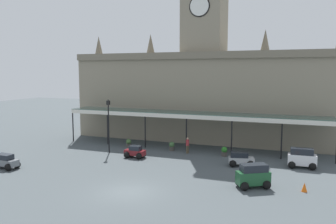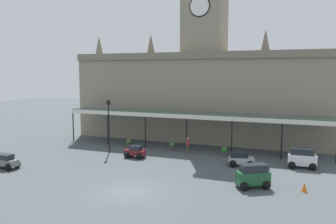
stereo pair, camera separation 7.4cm
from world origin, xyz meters
name	(u,v)px [view 2 (the right image)]	position (x,y,z in m)	size (l,w,h in m)	color
ground_plane	(128,192)	(0.00, 0.00, 0.00)	(140.00, 140.00, 0.00)	#454D50
station_building	(204,89)	(0.00, 20.55, 6.31)	(32.12, 7.14, 20.19)	gray
entrance_canopy	(190,114)	(0.00, 14.75, 3.87)	(29.22, 3.26, 4.03)	#38564C
car_grey_estate	(6,162)	(-12.84, 1.48, 0.56)	(2.30, 1.64, 1.27)	slate
car_silver_estate	(241,160)	(6.40, 9.59, 0.56)	(2.40, 1.89, 1.27)	#B2B5BA
car_maroon_sedan	(135,153)	(-3.88, 8.95, 0.50)	(2.06, 1.54, 1.19)	maroon
car_green_van	(253,177)	(8.15, 4.06, 0.81)	(2.59, 2.33, 1.77)	#1E512D
car_white_van	(302,159)	(11.56, 10.91, 0.81)	(2.44, 1.66, 1.77)	silver
pedestrian_beside_cars	(188,145)	(0.43, 12.56, 0.91)	(0.34, 0.39, 1.67)	brown
victorian_lamppost	(109,120)	(-7.32, 9.78, 3.46)	(0.30, 0.30, 5.65)	black
traffic_cone	(304,187)	(11.67, 4.51, 0.33)	(0.40, 0.40, 0.66)	orange
planter_by_canopy	(129,143)	(-6.62, 12.87, 0.49)	(0.60, 0.60, 0.96)	#47423D
planter_near_kerb	(172,146)	(-1.53, 13.12, 0.49)	(0.60, 0.60, 0.96)	#47423D
planter_forecourt_centre	(224,151)	(4.28, 12.69, 0.49)	(0.60, 0.60, 0.96)	#47423D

